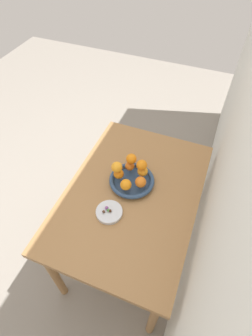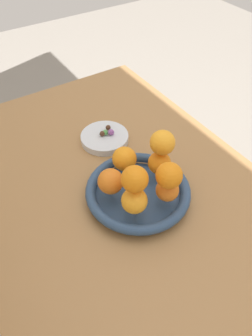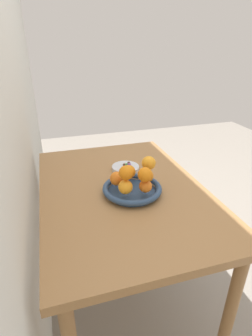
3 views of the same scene
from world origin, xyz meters
name	(u,v)px [view 3 (image 3 of 3)]	position (x,y,z in m)	size (l,w,h in m)	color
ground_plane	(123,294)	(0.00, 0.00, 0.00)	(6.00, 6.00, 0.00)	gray
wall_back	(0,79)	(0.00, 0.44, 1.25)	(4.00, 0.05, 2.50)	silver
dining_table	(122,203)	(0.00, 0.00, 0.65)	(1.10, 0.76, 0.74)	#9E7042
fruit_bowl	(132,189)	(-0.07, -0.03, 0.76)	(0.27, 0.27, 0.04)	navy
candy_dish	(125,168)	(0.18, -0.07, 0.75)	(0.15, 0.15, 0.02)	silver
orange_0	(125,187)	(-0.12, 0.02, 0.81)	(0.06, 0.06, 0.06)	orange
orange_1	(146,186)	(-0.13, -0.07, 0.81)	(0.06, 0.06, 0.06)	orange
orange_2	(147,176)	(-0.05, -0.11, 0.81)	(0.06, 0.06, 0.06)	orange
orange_3	(129,172)	(0.01, -0.04, 0.81)	(0.06, 0.06, 0.06)	orange
orange_4	(117,179)	(-0.04, 0.03, 0.81)	(0.06, 0.06, 0.06)	orange
orange_5	(126,173)	(-0.11, 0.01, 0.87)	(0.06, 0.06, 0.06)	orange
orange_6	(145,175)	(-0.14, -0.06, 0.87)	(0.06, 0.06, 0.06)	orange
orange_7	(149,163)	(-0.05, -0.11, 0.87)	(0.06, 0.06, 0.06)	orange
candy_ball_0	(124,165)	(0.18, -0.06, 0.77)	(0.02, 0.02, 0.02)	#472819
candy_ball_1	(126,165)	(0.18, -0.07, 0.77)	(0.02, 0.02, 0.02)	#4C9947
candy_ball_2	(129,163)	(0.19, -0.09, 0.77)	(0.02, 0.02, 0.02)	#472819
candy_ball_3	(129,165)	(0.17, -0.09, 0.77)	(0.02, 0.02, 0.02)	#8C4C99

